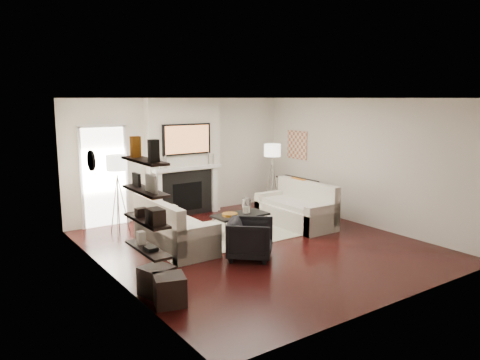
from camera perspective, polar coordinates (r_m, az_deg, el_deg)
room_envelope at (r=8.44m, az=2.32°, el=0.75°), size 6.00×6.00×6.00m
chimney_breast at (r=10.85m, az=-6.86°, el=2.76°), size 1.80×0.25×2.70m
fireplace_surround at (r=10.87m, az=-6.43°, el=-1.66°), size 1.30×0.02×1.04m
firebox at (r=10.88m, az=-6.42°, el=-2.02°), size 0.75×0.02×0.65m
mantel_pilaster_l at (r=10.53m, az=-9.81°, el=-1.96°), size 0.12×0.08×1.10m
mantel_pilaster_r at (r=11.19m, az=-3.12°, el=-1.12°), size 0.12×0.08×1.10m
mantel_shelf at (r=10.72m, az=-6.37°, el=1.44°), size 1.70×0.18×0.07m
tv_body at (r=10.67m, az=-6.50°, el=4.96°), size 1.20×0.06×0.70m
tv_screen at (r=10.64m, az=-6.42°, el=4.95°), size 1.10×0.00×0.62m
candlestick_l_tall at (r=10.46m, az=-9.07°, el=2.18°), size 0.04×0.04×0.30m
candlestick_l_short at (r=10.41m, az=-9.71°, el=1.96°), size 0.04×0.04×0.24m
candlestick_r_tall at (r=10.98m, az=-3.89°, el=2.65°), size 0.04×0.04×0.30m
candlestick_r_short at (r=11.05m, az=-3.30°, el=2.54°), size 0.04×0.04×0.24m
hallway_panel at (r=10.28m, az=-16.25°, el=0.33°), size 0.90×0.02×2.10m
door_trim_l at (r=10.12m, az=-18.79°, el=0.05°), size 0.06×0.06×2.16m
door_trim_r at (r=10.41m, az=-13.72°, el=0.57°), size 0.06×0.06×2.16m
door_trim_top at (r=10.14m, az=-16.51°, el=6.34°), size 1.02×0.06×0.06m
rug at (r=9.58m, az=-1.00°, el=-6.36°), size 2.60×2.00×0.01m
loveseat_left_base at (r=8.62m, az=-7.85°, el=-6.92°), size 0.85×1.80×0.42m
loveseat_left_back at (r=8.40m, az=-9.95°, el=-5.20°), size 0.18×1.80×0.80m
loveseat_left_arm_n at (r=7.91m, az=-5.19°, el=-7.74°), size 0.85×0.18×0.60m
loveseat_left_arm_s at (r=9.30m, az=-10.14°, el=-5.15°), size 0.85×0.18×0.60m
loveseat_left_cushion at (r=8.57m, az=-7.60°, el=-5.20°), size 0.63×1.44×0.10m
pillow_left_orange at (r=8.61m, az=-10.83°, el=-3.44°), size 0.10×0.42×0.42m
pillow_left_charcoal at (r=8.08m, az=-9.10°, el=-4.34°), size 0.10×0.40×0.40m
loveseat_right_base at (r=10.13m, az=6.74°, el=-4.32°), size 0.85×1.80×0.42m
loveseat_right_back at (r=10.28m, az=8.18°, el=-2.34°), size 0.18×1.80×0.80m
loveseat_right_arm_n at (r=9.54m, az=9.98°, el=-4.76°), size 0.85×0.18×0.60m
loveseat_right_arm_s at (r=10.72m, az=3.89°, el=-2.99°), size 0.85×0.18×0.60m
loveseat_right_cushion at (r=10.04m, az=6.56°, el=-2.93°), size 0.63×1.44×0.10m
pillow_right_orange at (r=10.46m, az=7.09°, el=-0.96°), size 0.10×0.42×0.42m
pillow_right_charcoal at (r=10.03m, az=9.37°, el=-1.55°), size 0.10×0.40×0.40m
coffee_table at (r=9.34m, az=0.03°, el=-4.29°), size 1.10×0.55×0.04m
coffee_leg_nw at (r=8.95m, az=-1.80°, el=-6.32°), size 0.02×0.02×0.38m
coffee_leg_ne at (r=9.51m, az=3.28°, el=-5.35°), size 0.02×0.02×0.38m
coffee_leg_sw at (r=9.31m, az=-3.28°, el=-5.69°), size 0.02×0.02×0.38m
coffee_leg_se at (r=9.85m, az=1.70°, el=-4.80°), size 0.02×0.02×0.38m
hurricane_glass at (r=9.39m, az=0.79°, el=-3.21°), size 0.18×0.18×0.32m
hurricane_candle at (r=9.40m, az=0.79°, el=-3.60°), size 0.09×0.09×0.14m
copper_bowl at (r=9.19m, az=-1.25°, el=-4.23°), size 0.31×0.31×0.05m
armchair at (r=8.00m, az=1.28°, el=-6.95°), size 0.99×0.99×0.75m
lamp_left_post at (r=9.62m, az=-14.60°, el=-2.97°), size 0.02×0.02×1.20m
lamp_left_shade at (r=9.47m, az=-14.82°, el=2.05°), size 0.40×0.40×0.30m
lamp_left_leg_a at (r=9.65m, az=-13.98°, el=-2.90°), size 0.25×0.02×1.23m
lamp_left_leg_b at (r=9.69m, az=-15.10°, el=-2.90°), size 0.14×0.22×1.23m
lamp_left_leg_c at (r=9.51m, az=-14.71°, el=-3.12°), size 0.14×0.22×1.23m
lamp_right_post at (r=11.51m, az=3.91°, el=-0.56°), size 0.02×0.02×1.20m
lamp_right_shade at (r=11.38m, az=3.97°, el=3.65°), size 0.40×0.40×0.30m
lamp_right_leg_a at (r=11.58m, az=4.34°, el=-0.51°), size 0.25×0.02×1.23m
lamp_right_leg_b at (r=11.55m, az=3.41°, el=-0.52°), size 0.14×0.22×1.23m
lamp_right_leg_c at (r=11.40m, az=4.00°, el=-0.66°), size 0.14×0.22×1.23m
console_top at (r=11.57m, az=6.95°, el=0.10°), size 0.35×1.20×0.04m
console_leg_n at (r=11.24m, az=8.77°, el=-2.18°), size 0.30×0.04×0.71m
console_leg_s at (r=12.05m, az=5.18°, el=-1.29°), size 0.30×0.04×0.71m
wall_art at (r=11.71m, az=6.98°, el=4.27°), size 0.03×0.70×0.70m
shelf_bottom at (r=6.46m, az=-11.22°, el=-8.28°), size 0.25×1.00×0.03m
shelf_lower at (r=6.35m, az=-11.34°, el=-4.85°), size 0.25×1.00×0.04m
shelf_upper at (r=6.26m, az=-11.47°, el=-1.31°), size 0.25×1.00×0.04m
shelf_top at (r=6.19m, az=-11.59°, el=2.32°), size 0.25×1.00×0.04m
decor_magfile_a at (r=5.90m, az=-10.49°, el=3.53°), size 0.12×0.10×0.28m
decor_magfile_b at (r=6.43m, az=-12.62°, el=3.97°), size 0.12×0.10×0.28m
decor_frame_a at (r=6.05m, az=-10.75°, el=-0.44°), size 0.04×0.30×0.22m
decor_frame_b at (r=6.50m, az=-12.50°, el=0.03°), size 0.04×0.22×0.18m
decor_wine_rack at (r=6.06m, az=-10.27°, el=-4.38°), size 0.18×0.25×0.20m
decor_box_small at (r=6.48m, az=-11.94°, el=-3.87°), size 0.15×0.12×0.12m
decor_books at (r=6.35m, az=-10.83°, el=-8.19°), size 0.14×0.20×0.05m
decor_box_tall at (r=6.62m, az=-11.99°, el=-6.90°), size 0.10×0.10×0.18m
clock_rim at (r=7.96m, az=-17.69°, el=2.27°), size 0.04×0.34×0.34m
clock_face at (r=7.96m, az=-17.52°, el=2.28°), size 0.01×0.29×0.29m
ottoman_near at (r=6.74m, az=-10.10°, el=-11.98°), size 0.49×0.49×0.40m
ottoman_far at (r=6.41m, az=-8.58°, el=-13.13°), size 0.50×0.50×0.40m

